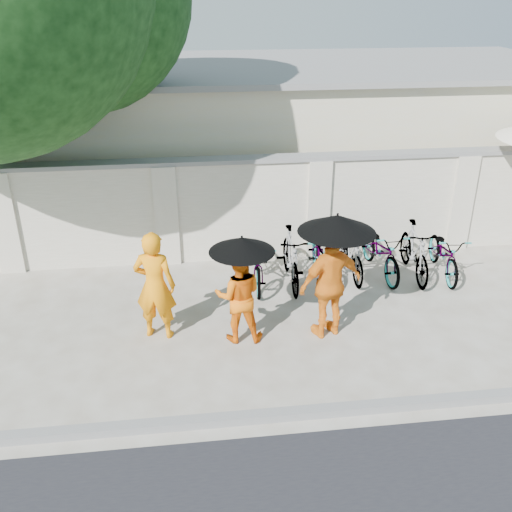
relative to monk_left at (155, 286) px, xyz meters
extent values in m
plane|color=#AFABA2|center=(1.14, -0.47, -0.89)|extent=(80.00, 80.00, 0.00)
cube|color=slate|center=(1.14, -2.17, -0.83)|extent=(40.00, 0.16, 0.12)
cube|color=beige|center=(2.14, 2.73, 0.11)|extent=(20.00, 0.30, 2.00)
cube|color=beige|center=(3.14, 6.53, 0.71)|extent=(14.00, 6.00, 3.20)
imported|color=orange|center=(0.00, 0.00, 0.00)|extent=(0.73, 0.57, 1.78)
imported|color=orange|center=(1.26, -0.25, -0.13)|extent=(0.79, 0.64, 1.53)
cylinder|color=black|center=(1.31, -0.33, 0.37)|extent=(0.02, 0.02, 0.79)
cone|color=black|center=(1.31, -0.33, 0.77)|extent=(0.98, 0.98, 0.22)
imported|color=orange|center=(2.68, -0.30, 0.01)|extent=(1.14, 0.75, 1.80)
cylinder|color=black|center=(2.70, -0.38, 0.59)|extent=(0.02, 0.02, 0.91)
cone|color=black|center=(2.70, -0.38, 1.05)|extent=(1.15, 1.15, 0.26)
imported|color=slate|center=(1.79, 1.53, -0.44)|extent=(0.74, 1.75, 0.90)
imported|color=slate|center=(2.39, 1.44, -0.37)|extent=(0.54, 1.75, 1.04)
imported|color=slate|center=(2.98, 1.54, -0.39)|extent=(0.81, 1.94, 0.99)
imported|color=slate|center=(3.58, 1.62, -0.41)|extent=(0.46, 1.60, 0.96)
imported|color=slate|center=(4.17, 1.63, -0.42)|extent=(0.75, 1.84, 0.94)
imported|color=slate|center=(4.76, 1.47, -0.38)|extent=(0.61, 1.74, 1.03)
imported|color=slate|center=(5.36, 1.45, -0.45)|extent=(0.77, 1.73, 0.88)
camera|label=1|loc=(0.58, -7.81, 4.18)|focal=40.00mm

